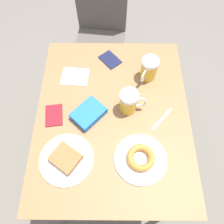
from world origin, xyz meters
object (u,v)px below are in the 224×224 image
passport_far_edge (53,115)px  blue_pouch (88,113)px  passport_near_edge (110,60)px  plate_with_donut (140,158)px  fork (161,119)px  chair (100,29)px  napkin_folded (74,77)px  plate_with_cake (65,159)px  beer_mug_left (148,69)px  beer_mug_center (128,102)px

passport_far_edge → blue_pouch: size_ratio=0.68×
blue_pouch → passport_near_edge: bearing=74.1°
plate_with_donut → fork: (0.12, 0.21, -0.01)m
plate_with_donut → fork: plate_with_donut is taller
passport_far_edge → chair: bearing=77.2°
napkin_folded → passport_near_edge: 0.24m
plate_with_donut → napkin_folded: (-0.35, 0.48, -0.01)m
fork → passport_near_edge: passport_near_edge is taller
plate_with_cake → passport_near_edge: plate_with_cake is taller
fork → passport_near_edge: (-0.28, 0.40, 0.00)m
plate_with_donut → napkin_folded: 0.60m
beer_mug_left → beer_mug_center: bearing=-118.8°
plate_with_donut → passport_far_edge: 0.50m
plate_with_donut → napkin_folded: plate_with_donut is taller
passport_far_edge → beer_mug_center: bearing=7.0°
chair → beer_mug_center: size_ratio=6.30×
napkin_folded → blue_pouch: blue_pouch is taller
beer_mug_center → napkin_folded: size_ratio=0.87×
passport_far_edge → napkin_folded: bearing=70.6°
plate_with_donut → beer_mug_left: bearing=82.3°
napkin_folded → passport_near_edge: (0.20, 0.13, 0.00)m
chair → plate_with_donut: (0.24, -1.14, 0.25)m
napkin_folded → beer_mug_left: bearing=0.9°
plate_with_cake → beer_mug_left: (0.42, 0.50, 0.05)m
beer_mug_left → passport_far_edge: size_ratio=0.97×
beer_mug_center → fork: beer_mug_center is taller
chair → beer_mug_left: beer_mug_left is taller
napkin_folded → passport_near_edge: passport_near_edge is taller
plate_with_cake → passport_near_edge: 0.65m
beer_mug_left → passport_near_edge: size_ratio=0.87×
plate_with_cake → beer_mug_center: beer_mug_center is taller
plate_with_cake → blue_pouch: plate_with_cake is taller
beer_mug_center → passport_near_edge: bearing=106.9°
chair → beer_mug_center: bearing=-71.5°
beer_mug_center → napkin_folded: (-0.30, 0.20, -0.06)m
plate_with_donut → plate_with_cake: bearing=-179.3°
passport_near_edge → passport_far_edge: 0.48m
plate_with_cake → plate_with_donut: (0.35, 0.00, 0.00)m
fork → passport_near_edge: bearing=124.6°
beer_mug_left → passport_far_edge: beer_mug_left is taller
passport_near_edge → beer_mug_center: bearing=-73.1°
plate_with_cake → beer_mug_center: bearing=43.3°
beer_mug_center → blue_pouch: size_ratio=0.70×
chair → napkin_folded: (-0.12, -0.66, 0.23)m
beer_mug_left → passport_far_edge: bearing=-153.0°
napkin_folded → blue_pouch: 0.27m
plate_with_donut → passport_near_edge: bearing=103.8°
beer_mug_left → blue_pouch: (-0.33, -0.26, -0.05)m
plate_with_cake → passport_far_edge: 0.25m
chair → blue_pouch: chair is taller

